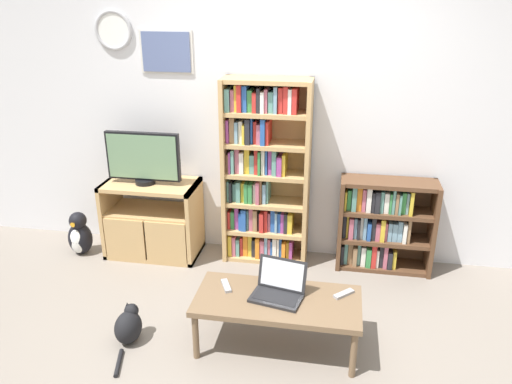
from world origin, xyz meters
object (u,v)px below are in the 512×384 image
at_px(remote_far_from_laptop, 226,286).
at_px(coffee_table, 277,303).
at_px(cat, 129,326).
at_px(penguin_figurine, 79,235).
at_px(bookshelf_tall, 262,175).
at_px(laptop, 279,288).
at_px(remote_near_laptop, 344,294).
at_px(tv_stand, 152,219).
at_px(bookshelf_short, 380,224).
at_px(television, 143,158).

bearing_deg(remote_far_from_laptop, coffee_table, -37.15).
distance_m(cat, penguin_figurine, 1.50).
xyz_separation_m(bookshelf_tall, cat, (-0.73, -1.38, -0.69)).
height_order(laptop, penguin_figurine, laptop).
relative_size(remote_near_laptop, remote_far_from_laptop, 0.89).
bearing_deg(tv_stand, remote_far_from_laptop, -47.86).
height_order(tv_stand, coffee_table, tv_stand).
xyz_separation_m(bookshelf_short, cat, (-1.78, -1.39, -0.29)).
distance_m(coffee_table, laptop, 0.11).
height_order(television, remote_far_from_laptop, television).
xyz_separation_m(television, remote_near_laptop, (1.80, -1.00, -0.55)).
bearing_deg(television, bookshelf_tall, 7.06).
bearing_deg(cat, laptop, 15.88).
distance_m(television, coffee_table, 1.86).
bearing_deg(remote_near_laptop, penguin_figurine, -153.99).
relative_size(laptop, remote_far_from_laptop, 2.37).
bearing_deg(bookshelf_tall, television, -172.94).
height_order(remote_near_laptop, cat, remote_near_laptop).
height_order(bookshelf_tall, laptop, bookshelf_tall).
xyz_separation_m(remote_near_laptop, cat, (-1.48, -0.25, -0.27)).
relative_size(bookshelf_short, cat, 1.69).
bearing_deg(tv_stand, penguin_figurine, -169.37).
bearing_deg(remote_near_laptop, tv_stand, -163.98).
relative_size(tv_stand, coffee_table, 0.76).
height_order(television, penguin_figurine, television).
distance_m(television, cat, 1.53).
relative_size(coffee_table, remote_near_laptop, 7.75).
xyz_separation_m(coffee_table, laptop, (0.00, 0.04, 0.10)).
relative_size(tv_stand, remote_near_laptop, 5.87).
distance_m(laptop, penguin_figurine, 2.25).
bearing_deg(tv_stand, bookshelf_tall, 6.77).
bearing_deg(remote_far_from_laptop, bookshelf_short, 21.18).
bearing_deg(laptop, coffee_table, -81.74).
xyz_separation_m(laptop, remote_near_laptop, (0.44, 0.08, -0.05)).
height_order(bookshelf_tall, penguin_figurine, bookshelf_tall).
height_order(television, coffee_table, television).
distance_m(tv_stand, bookshelf_short, 2.07).
bearing_deg(television, penguin_figurine, -169.64).
bearing_deg(bookshelf_short, coffee_table, -120.52).
relative_size(coffee_table, remote_far_from_laptop, 6.89).
xyz_separation_m(television, bookshelf_short, (2.10, 0.14, -0.54)).
xyz_separation_m(coffee_table, remote_near_laptop, (0.44, 0.12, 0.05)).
distance_m(bookshelf_tall, laptop, 1.30).
xyz_separation_m(bookshelf_tall, remote_far_from_laptop, (-0.06, -1.17, -0.42)).
bearing_deg(tv_stand, bookshelf_short, 3.48).
relative_size(tv_stand, television, 1.27).
height_order(tv_stand, bookshelf_short, bookshelf_short).
bearing_deg(coffee_table, remote_near_laptop, 14.96).
relative_size(bookshelf_tall, bookshelf_short, 2.00).
bearing_deg(remote_far_from_laptop, laptop, -31.13).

